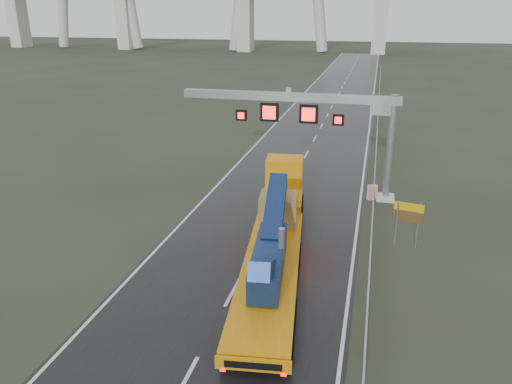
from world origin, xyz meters
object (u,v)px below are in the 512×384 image
(exit_sign_pair, at_px, (408,216))
(heavy_haul_truck, at_px, (277,224))
(striped_barrier, at_px, (372,192))
(sign_gantry, at_px, (319,116))

(exit_sign_pair, bearing_deg, heavy_haul_truck, -151.89)
(heavy_haul_truck, xyz_separation_m, striped_barrier, (4.87, 9.17, -1.08))
(heavy_haul_truck, xyz_separation_m, exit_sign_pair, (6.80, 2.00, 0.27))
(heavy_haul_truck, height_order, exit_sign_pair, heavy_haul_truck)
(heavy_haul_truck, height_order, striped_barrier, heavy_haul_truck)
(heavy_haul_truck, distance_m, striped_barrier, 10.44)
(sign_gantry, relative_size, exit_sign_pair, 5.55)
(exit_sign_pair, distance_m, striped_barrier, 7.55)
(striped_barrier, bearing_deg, heavy_haul_truck, -140.36)
(sign_gantry, distance_m, exit_sign_pair, 10.08)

